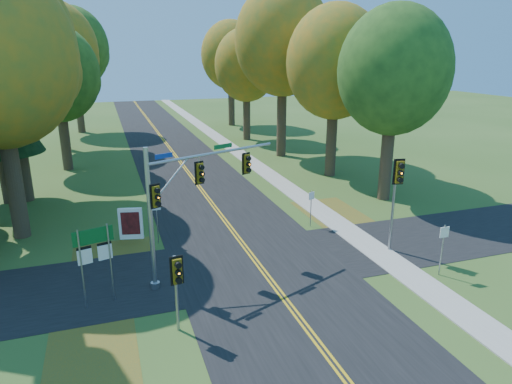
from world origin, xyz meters
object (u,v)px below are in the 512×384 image
object	(u,v)px
traffic_mast	(185,193)
info_kiosk	(131,224)
route_sign_cluster	(95,250)
east_signal_pole	(397,182)

from	to	relation	value
traffic_mast	info_kiosk	world-z (taller)	traffic_mast
traffic_mast	route_sign_cluster	world-z (taller)	traffic_mast
traffic_mast	info_kiosk	size ratio (longest dim) A/B	3.62
route_sign_cluster	traffic_mast	bearing A→B (deg)	2.00
east_signal_pole	route_sign_cluster	distance (m)	14.14
info_kiosk	route_sign_cluster	bearing A→B (deg)	-91.55
traffic_mast	east_signal_pole	size ratio (longest dim) A/B	1.30
east_signal_pole	route_sign_cluster	world-z (taller)	east_signal_pole
route_sign_cluster	east_signal_pole	bearing A→B (deg)	-13.29
traffic_mast	east_signal_pole	xyz separation A→B (m)	(10.24, -0.68, -0.28)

